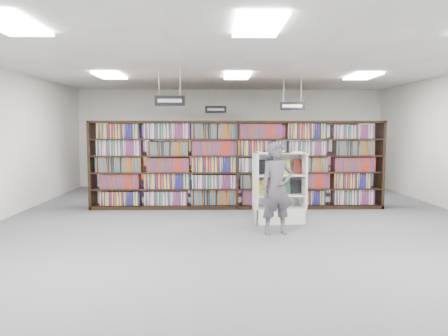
{
  "coord_description": "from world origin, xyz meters",
  "views": [
    {
      "loc": [
        -0.54,
        -8.47,
        1.89
      ],
      "look_at": [
        -0.34,
        0.5,
        1.1
      ],
      "focal_mm": 35.0,
      "sensor_mm": 36.0,
      "label": 1
    }
  ],
  "objects_px": {
    "open_book": "(277,151)",
    "shopper": "(277,188)",
    "endcap_display": "(279,199)",
    "bookshelf_row_near": "(237,165)"
  },
  "relations": [
    {
      "from": "open_book",
      "to": "shopper",
      "type": "relative_size",
      "value": 0.37
    },
    {
      "from": "shopper",
      "to": "endcap_display",
      "type": "bearing_deg",
      "value": 66.33
    },
    {
      "from": "bookshelf_row_near",
      "to": "open_book",
      "type": "xyz_separation_m",
      "value": [
        0.71,
        -1.76,
        0.42
      ]
    },
    {
      "from": "endcap_display",
      "to": "open_book",
      "type": "bearing_deg",
      "value": -128.6
    },
    {
      "from": "bookshelf_row_near",
      "to": "endcap_display",
      "type": "height_order",
      "value": "bookshelf_row_near"
    },
    {
      "from": "open_book",
      "to": "shopper",
      "type": "bearing_deg",
      "value": -79.14
    },
    {
      "from": "bookshelf_row_near",
      "to": "open_book",
      "type": "bearing_deg",
      "value": -68.1
    },
    {
      "from": "bookshelf_row_near",
      "to": "open_book",
      "type": "height_order",
      "value": "bookshelf_row_near"
    },
    {
      "from": "endcap_display",
      "to": "shopper",
      "type": "height_order",
      "value": "shopper"
    },
    {
      "from": "bookshelf_row_near",
      "to": "shopper",
      "type": "bearing_deg",
      "value": -77.84
    }
  ]
}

